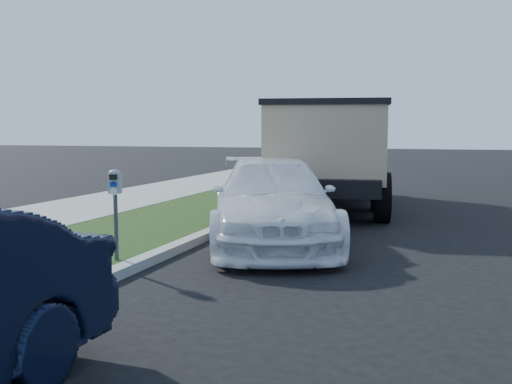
% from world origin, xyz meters
% --- Properties ---
extents(ground, '(120.00, 120.00, 0.00)m').
position_xyz_m(ground, '(0.00, 0.00, 0.00)').
color(ground, black).
rests_on(ground, ground).
extents(streetside, '(6.12, 50.00, 0.15)m').
position_xyz_m(streetside, '(-5.57, 2.00, 0.07)').
color(streetside, gray).
rests_on(streetside, ground).
extents(parking_meter, '(0.21, 0.16, 1.37)m').
position_xyz_m(parking_meter, '(-2.91, -1.12, 1.12)').
color(parking_meter, '#3F4247').
rests_on(parking_meter, ground).
extents(white_wagon, '(3.82, 5.71, 1.54)m').
position_xyz_m(white_wagon, '(-1.29, 1.65, 0.77)').
color(white_wagon, white).
rests_on(white_wagon, ground).
extents(dump_truck, '(3.94, 7.72, 2.89)m').
position_xyz_m(dump_truck, '(-1.41, 7.49, 1.63)').
color(dump_truck, black).
rests_on(dump_truck, ground).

